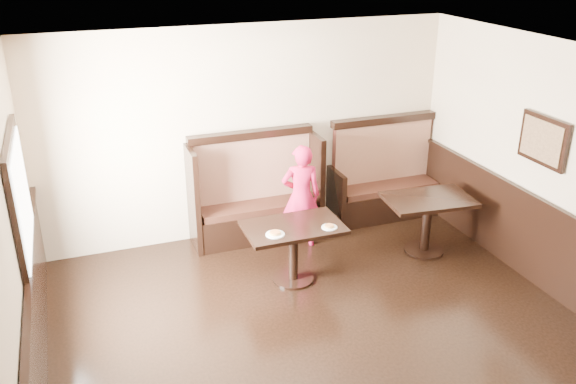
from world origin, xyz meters
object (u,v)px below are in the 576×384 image
booth_neighbor (384,184)px  table_neighbor (427,212)px  booth_main (255,200)px  table_main (293,238)px  child (301,196)px

booth_neighbor → table_neighbor: bearing=-91.8°
booth_main → table_main: bearing=-87.0°
booth_main → table_main: booth_main is taller
booth_main → table_neighbor: 2.26m
booth_neighbor → table_main: 2.27m
table_neighbor → child: 1.62m
table_main → table_neighbor: 1.85m
table_main → child: size_ratio=0.82×
booth_main → booth_neighbor: 1.95m
booth_neighbor → child: bearing=-162.6°
table_main → table_neighbor: table_neighbor is taller
table_neighbor → booth_main: bearing=153.7°
booth_main → child: booth_main is taller
booth_main → table_main: size_ratio=1.54×
table_main → booth_main: bearing=93.4°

